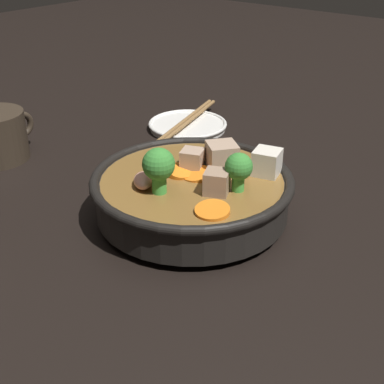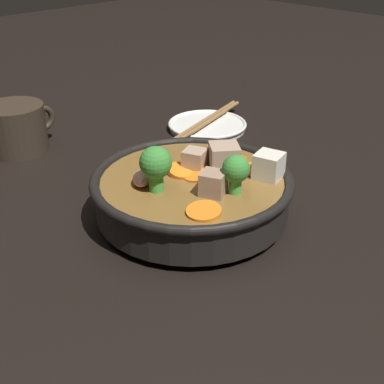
# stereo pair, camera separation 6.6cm
# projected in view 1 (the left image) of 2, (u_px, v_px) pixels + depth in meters

# --- Properties ---
(ground_plane) EXTENTS (3.00, 3.00, 0.00)m
(ground_plane) POSITION_uv_depth(u_px,v_px,m) (192.00, 218.00, 0.68)
(ground_plane) COLOR black
(stirfry_bowl) EXTENTS (0.25, 0.25, 0.11)m
(stirfry_bowl) POSITION_uv_depth(u_px,v_px,m) (193.00, 190.00, 0.66)
(stirfry_bowl) COLOR black
(stirfry_bowl) RESTS_ON ground_plane
(side_saucer) EXTENTS (0.14, 0.14, 0.01)m
(side_saucer) POSITION_uv_depth(u_px,v_px,m) (188.00, 125.00, 0.95)
(side_saucer) COLOR white
(side_saucer) RESTS_ON ground_plane
(chopsticks_pair) EXTENTS (0.22, 0.07, 0.01)m
(chopsticks_pair) POSITION_uv_depth(u_px,v_px,m) (188.00, 120.00, 0.95)
(chopsticks_pair) COLOR olive
(chopsticks_pair) RESTS_ON side_saucer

